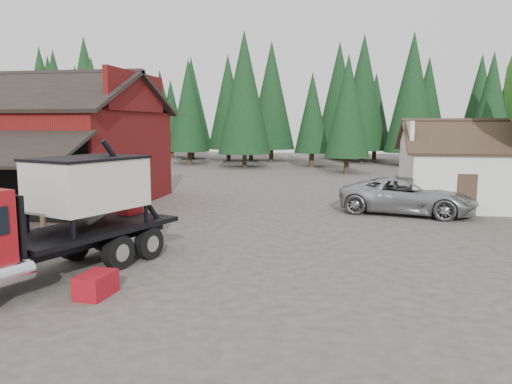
# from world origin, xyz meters

# --- Properties ---
(ground) EXTENTS (120.00, 120.00, 0.00)m
(ground) POSITION_xyz_m (0.00, 0.00, 0.00)
(ground) COLOR #413A33
(ground) RESTS_ON ground
(red_barn) EXTENTS (12.80, 13.63, 7.18)m
(red_barn) POSITION_xyz_m (-11.00, 9.90, 2.69)
(red_barn) COLOR #611410
(red_barn) RESTS_ON ground
(farmhouse) EXTENTS (8.60, 6.42, 4.65)m
(farmhouse) POSITION_xyz_m (13.00, 13.00, 1.67)
(farmhouse) COLOR silver
(farmhouse) RESTS_ON ground
(conifer_backdrop) EXTENTS (76.00, 16.00, 16.00)m
(conifer_backdrop) POSITION_xyz_m (0.00, 42.00, 0.00)
(conifer_backdrop) COLOR black
(conifer_backdrop) RESTS_ON ground
(near_pine_a) EXTENTS (4.40, 4.40, 11.40)m
(near_pine_a) POSITION_xyz_m (-22.00, 28.00, 6.39)
(near_pine_a) COLOR #382619
(near_pine_a) RESTS_ON ground
(near_pine_b) EXTENTS (3.96, 3.96, 10.40)m
(near_pine_b) POSITION_xyz_m (6.00, 30.00, 5.89)
(near_pine_b) COLOR #382619
(near_pine_b) RESTS_ON ground
(near_pine_d) EXTENTS (5.28, 5.28, 13.40)m
(near_pine_d) POSITION_xyz_m (-4.00, 34.00, 7.39)
(near_pine_d) COLOR #382619
(near_pine_d) RESTS_ON ground
(feed_truck) EXTENTS (5.26, 8.92, 3.92)m
(feed_truck) POSITION_xyz_m (-2.54, -2.37, 1.83)
(feed_truck) COLOR black
(feed_truck) RESTS_ON ground
(silver_car) EXTENTS (6.93, 4.48, 1.78)m
(silver_car) POSITION_xyz_m (8.78, 10.00, 0.89)
(silver_car) COLOR #999CA0
(silver_car) RESTS_ON ground
(equip_box) EXTENTS (0.80, 1.16, 0.60)m
(equip_box) POSITION_xyz_m (-0.54, -3.50, 0.30)
(equip_box) COLOR maroon
(equip_box) RESTS_ON ground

